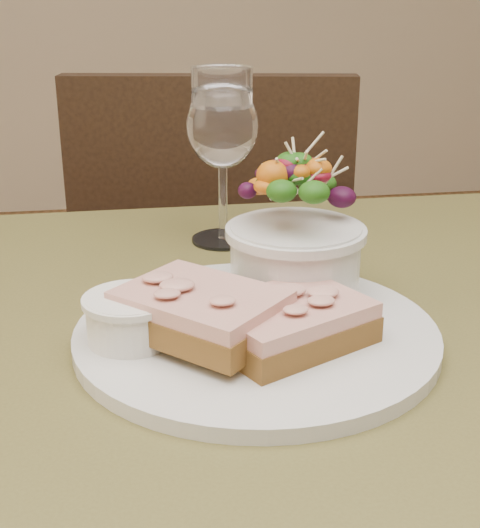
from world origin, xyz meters
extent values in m
cube|color=#4F4921|center=(0.00, 0.00, 0.73)|extent=(0.80, 0.80, 0.04)
cylinder|color=black|center=(0.34, 0.34, 0.35)|extent=(0.05, 0.05, 0.71)
cube|color=black|center=(0.08, 0.72, 0.45)|extent=(0.49, 0.49, 0.04)
cube|color=black|center=(0.04, 0.54, 0.68)|extent=(0.42, 0.11, 0.45)
cube|color=black|center=(0.08, 0.72, 0.23)|extent=(0.42, 0.42, 0.45)
cylinder|color=silver|center=(0.01, 0.01, 0.76)|extent=(0.29, 0.29, 0.01)
cube|color=#522D15|center=(0.03, -0.02, 0.77)|extent=(0.14, 0.13, 0.02)
cube|color=#F7E5BB|center=(0.03, -0.02, 0.79)|extent=(0.14, 0.13, 0.01)
cube|color=#522D15|center=(-0.03, -0.01, 0.78)|extent=(0.15, 0.15, 0.02)
cube|color=#F7E5BB|center=(-0.03, -0.01, 0.80)|extent=(0.14, 0.14, 0.01)
cylinder|color=white|center=(-0.08, 0.00, 0.78)|extent=(0.07, 0.07, 0.04)
cylinder|color=olive|center=(-0.08, 0.00, 0.80)|extent=(0.06, 0.06, 0.01)
cylinder|color=silver|center=(0.06, 0.08, 0.79)|extent=(0.11, 0.11, 0.06)
ellipsoid|color=#0D3609|center=(0.06, 0.08, 0.85)|extent=(0.10, 0.10, 0.06)
ellipsoid|color=#0D3609|center=(-0.06, 0.09, 0.77)|extent=(0.04, 0.04, 0.01)
sphere|color=maroon|center=(-0.07, 0.08, 0.77)|extent=(0.02, 0.02, 0.02)
cylinder|color=white|center=(0.02, 0.26, 0.75)|extent=(0.07, 0.07, 0.00)
cylinder|color=white|center=(0.02, 0.26, 0.80)|extent=(0.01, 0.01, 0.09)
ellipsoid|color=white|center=(0.02, 0.26, 0.88)|extent=(0.08, 0.08, 0.09)
camera|label=1|loc=(-0.08, -0.51, 1.02)|focal=50.00mm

